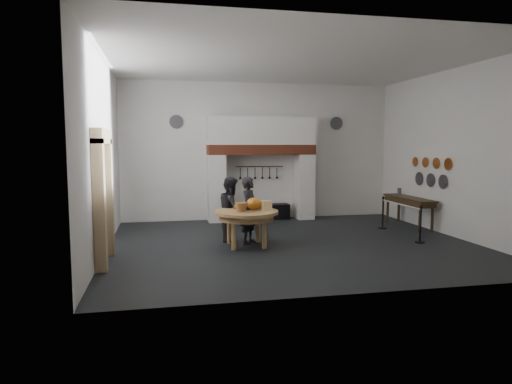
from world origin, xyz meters
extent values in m
cube|color=black|center=(0.00, 0.00, 0.00)|extent=(9.00, 8.00, 0.02)
cube|color=silver|center=(0.00, 0.00, 4.50)|extent=(9.00, 8.00, 0.02)
cube|color=silver|center=(0.00, 4.00, 2.25)|extent=(9.00, 0.02, 4.50)
cube|color=silver|center=(0.00, -4.00, 2.25)|extent=(9.00, 0.02, 4.50)
cube|color=silver|center=(-4.50, 0.00, 2.25)|extent=(0.02, 8.00, 4.50)
cube|color=silver|center=(4.50, 0.00, 2.25)|extent=(0.02, 8.00, 4.50)
cube|color=silver|center=(-1.48, 3.65, 1.07)|extent=(0.55, 0.70, 2.15)
cube|color=silver|center=(1.48, 3.65, 1.07)|extent=(0.55, 0.70, 2.15)
cube|color=#9E442B|center=(0.00, 3.65, 2.31)|extent=(3.50, 0.72, 0.32)
cube|color=silver|center=(0.00, 3.65, 2.92)|extent=(3.50, 0.70, 0.90)
cube|color=black|center=(0.00, 3.72, 0.25)|extent=(1.90, 0.45, 0.50)
cylinder|color=black|center=(0.00, 3.92, 1.75)|extent=(1.60, 0.02, 0.02)
cube|color=black|center=(-4.47, -1.00, 1.25)|extent=(0.04, 1.10, 2.50)
cube|color=tan|center=(-4.38, -1.70, 1.30)|extent=(0.22, 0.30, 2.60)
cube|color=tan|center=(-4.38, -0.30, 1.30)|extent=(0.22, 0.30, 2.60)
cube|color=tan|center=(-4.38, -1.00, 2.65)|extent=(0.22, 1.70, 0.30)
cube|color=gold|center=(-4.45, 0.80, 1.60)|extent=(0.05, 0.34, 0.44)
cylinder|color=tan|center=(-1.18, -0.09, 0.84)|extent=(1.88, 1.88, 0.07)
ellipsoid|color=#C8731C|center=(-0.98, 0.01, 1.03)|extent=(0.36, 0.36, 0.31)
cube|color=#F2D291|center=(-0.68, -0.14, 0.99)|extent=(0.22, 0.22, 0.24)
cube|color=#D6D080|center=(-0.70, 0.16, 0.97)|extent=(0.18, 0.18, 0.20)
cone|color=#996138|center=(-1.33, -0.24, 0.98)|extent=(0.38, 0.38, 0.22)
ellipsoid|color=#A16539|center=(-1.28, 0.26, 0.94)|extent=(0.31, 0.18, 0.13)
imported|color=black|center=(-1.05, 0.21, 0.84)|extent=(0.66, 0.73, 1.68)
imported|color=black|center=(-1.45, 0.61, 0.82)|extent=(0.76, 0.90, 1.65)
cube|color=#362513|center=(4.10, 1.51, 0.87)|extent=(0.55, 2.20, 0.06)
cylinder|color=#525157|center=(4.10, 2.11, 1.01)|extent=(0.12, 0.12, 0.22)
cylinder|color=#C6662D|center=(4.46, 0.20, 1.95)|extent=(0.03, 0.34, 0.34)
cylinder|color=#C6662D|center=(4.46, 0.75, 1.95)|extent=(0.03, 0.32, 0.32)
cylinder|color=#C6662D|center=(4.46, 1.30, 1.95)|extent=(0.03, 0.30, 0.30)
cylinder|color=#C6662D|center=(4.46, 1.85, 1.95)|extent=(0.03, 0.28, 0.28)
cylinder|color=#4C4C51|center=(4.46, 0.40, 1.45)|extent=(0.03, 0.40, 0.40)
cylinder|color=#4C4C51|center=(4.46, 1.00, 1.45)|extent=(0.03, 0.40, 0.40)
cylinder|color=#4C4C51|center=(4.46, 1.60, 1.45)|extent=(0.03, 0.40, 0.40)
cylinder|color=#4C4C51|center=(-2.70, 3.96, 3.20)|extent=(0.44, 0.03, 0.44)
cylinder|color=#4C4C51|center=(2.70, 3.96, 3.20)|extent=(0.44, 0.03, 0.44)
cylinder|color=black|center=(3.20, -0.61, 0.45)|extent=(0.05, 0.05, 0.90)
cylinder|color=black|center=(3.20, 1.39, 0.45)|extent=(0.05, 0.05, 0.90)
cylinder|color=beige|center=(3.20, 0.39, 0.85)|extent=(0.04, 2.00, 0.04)
camera|label=1|loc=(-3.17, -10.90, 2.49)|focal=32.00mm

